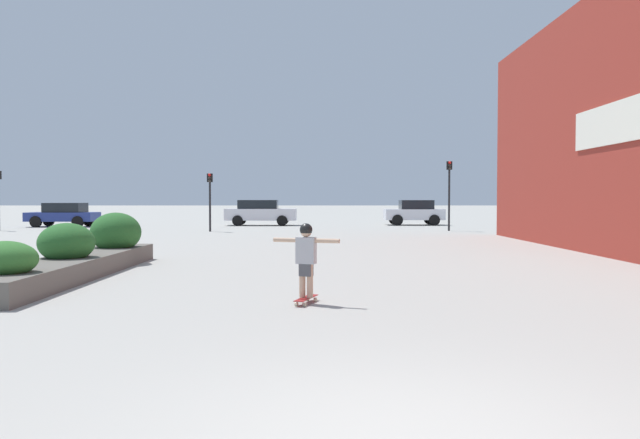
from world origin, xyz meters
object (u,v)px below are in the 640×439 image
(car_center_left, at_px, (261,212))
(car_center_right, at_px, (64,214))
(skateboarder, at_px, (307,253))
(traffic_light_right, at_px, (450,184))
(skateboard, at_px, (307,299))
(car_leftmost, at_px, (415,212))
(traffic_light_left, at_px, (211,191))

(car_center_left, height_order, car_center_right, car_center_left)
(skateboarder, xyz_separation_m, car_center_left, (-3.63, 29.99, 0.01))
(car_center_left, bearing_deg, traffic_light_right, 58.04)
(car_center_left, height_order, traffic_light_right, traffic_light_right)
(skateboard, xyz_separation_m, car_leftmost, (6.43, 30.57, 0.78))
(car_leftmost, relative_size, traffic_light_right, 1.02)
(traffic_light_right, bearing_deg, skateboard, -107.17)
(skateboard, bearing_deg, traffic_light_left, 122.48)
(skateboarder, distance_m, car_leftmost, 31.24)
(car_leftmost, height_order, traffic_light_right, traffic_light_right)
(car_center_left, relative_size, traffic_light_left, 1.49)
(skateboarder, relative_size, car_center_right, 0.30)
(skateboard, bearing_deg, car_center_right, 137.62)
(skateboarder, distance_m, car_center_left, 30.21)
(car_leftmost, bearing_deg, traffic_light_left, 123.87)
(skateboard, distance_m, car_center_left, 30.22)
(car_center_right, bearing_deg, skateboarder, -150.97)
(skateboarder, distance_m, car_center_right, 32.03)
(car_center_right, height_order, traffic_light_left, traffic_light_left)
(skateboard, xyz_separation_m, traffic_light_right, (7.18, 23.24, 2.45))
(skateboarder, distance_m, traffic_light_right, 24.38)
(car_leftmost, bearing_deg, skateboarder, 168.13)
(traffic_light_left, bearing_deg, car_center_left, 75.46)
(skateboarder, relative_size, traffic_light_right, 0.33)
(skateboarder, height_order, car_center_right, car_center_right)
(car_center_left, xyz_separation_m, car_center_right, (-11.91, -1.98, -0.08))
(skateboard, relative_size, car_leftmost, 0.20)
(skateboard, height_order, car_center_left, car_center_left)
(skateboarder, bearing_deg, skateboard, 0.00)
(car_center_right, bearing_deg, traffic_light_left, -118.80)
(car_center_left, distance_m, traffic_light_right, 12.86)
(traffic_light_left, xyz_separation_m, traffic_light_right, (12.75, 0.72, 0.41))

